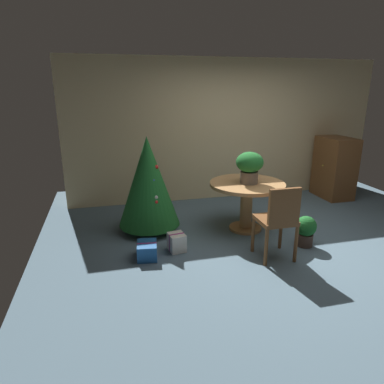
{
  "coord_description": "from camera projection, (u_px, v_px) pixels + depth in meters",
  "views": [
    {
      "loc": [
        -2.26,
        -3.97,
        2.09
      ],
      "look_at": [
        -1.18,
        0.28,
        0.74
      ],
      "focal_mm": 32.08,
      "sensor_mm": 36.0,
      "label": 1
    }
  ],
  "objects": [
    {
      "name": "ground_plane",
      "position": [
        278.0,
        242.0,
        4.83
      ],
      "size": [
        6.6,
        6.6,
        0.0
      ],
      "primitive_type": "plane",
      "color": "slate"
    },
    {
      "name": "back_wall_panel",
      "position": [
        227.0,
        130.0,
        6.48
      ],
      "size": [
        6.0,
        0.1,
        2.6
      ],
      "primitive_type": "cube",
      "color": "beige",
      "rests_on": "ground_plane"
    },
    {
      "name": "round_dining_table",
      "position": [
        247.0,
        194.0,
        5.09
      ],
      "size": [
        1.11,
        1.11,
        0.74
      ],
      "color": "#B27F4C",
      "rests_on": "ground_plane"
    },
    {
      "name": "flower_vase",
      "position": [
        250.0,
        165.0,
        4.94
      ],
      "size": [
        0.4,
        0.4,
        0.46
      ],
      "color": "#665B51",
      "rests_on": "round_dining_table"
    },
    {
      "name": "wooden_chair_near",
      "position": [
        278.0,
        218.0,
        4.19
      ],
      "size": [
        0.44,
        0.43,
        0.97
      ],
      "color": "brown",
      "rests_on": "ground_plane"
    },
    {
      "name": "holiday_tree",
      "position": [
        148.0,
        182.0,
        5.01
      ],
      "size": [
        0.91,
        0.91,
        1.43
      ],
      "color": "brown",
      "rests_on": "ground_plane"
    },
    {
      "name": "gift_box_blue",
      "position": [
        147.0,
        250.0,
        4.36
      ],
      "size": [
        0.28,
        0.35,
        0.2
      ],
      "color": "#1E569E",
      "rests_on": "ground_plane"
    },
    {
      "name": "gift_box_cream",
      "position": [
        177.0,
        242.0,
        4.54
      ],
      "size": [
        0.23,
        0.25,
        0.24
      ],
      "color": "silver",
      "rests_on": "ground_plane"
    },
    {
      "name": "wooden_cabinet",
      "position": [
        334.0,
        168.0,
        6.65
      ],
      "size": [
        0.53,
        0.76,
        1.17
      ],
      "color": "brown",
      "rests_on": "ground_plane"
    },
    {
      "name": "potted_plant",
      "position": [
        306.0,
        230.0,
        4.65
      ],
      "size": [
        0.28,
        0.28,
        0.42
      ],
      "color": "#4C382D",
      "rests_on": "ground_plane"
    }
  ]
}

